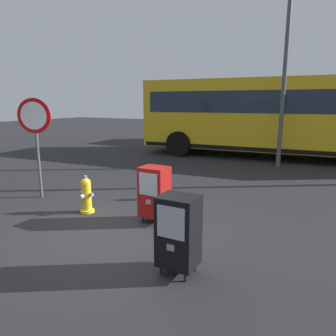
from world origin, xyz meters
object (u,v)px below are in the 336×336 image
at_px(bus_near, 280,114).
at_px(street_light_near_left, 288,28).
at_px(bus_far, 320,111).
at_px(fire_hydrant, 86,195).
at_px(newspaper_box_secondary, 178,231).
at_px(traffic_cone, 156,188).
at_px(newspaper_box_primary, 154,192).
at_px(stop_sign, 35,127).

xyz_separation_m(bus_near, street_light_near_left, (0.35, -1.83, 2.67)).
relative_size(bus_far, street_light_near_left, 1.39).
relative_size(fire_hydrant, newspaper_box_secondary, 0.73).
bearing_deg(newspaper_box_secondary, bus_near, 92.53).
bearing_deg(traffic_cone, street_light_near_left, 70.96).
bearing_deg(street_light_near_left, traffic_cone, -109.04).
distance_m(newspaper_box_primary, stop_sign, 3.22).
relative_size(newspaper_box_secondary, stop_sign, 0.46).
bearing_deg(fire_hydrant, street_light_near_left, 68.56).
bearing_deg(traffic_cone, stop_sign, -154.41).
distance_m(newspaper_box_primary, newspaper_box_secondary, 1.77).
distance_m(traffic_cone, bus_far, 11.57).
distance_m(stop_sign, bus_near, 8.89).
bearing_deg(newspaper_box_primary, fire_hydrant, -171.33).
distance_m(fire_hydrant, traffic_cone, 1.58).
height_order(stop_sign, street_light_near_left, street_light_near_left).
distance_m(traffic_cone, bus_near, 7.18).
xyz_separation_m(stop_sign, traffic_cone, (2.39, 1.15, -1.34)).
relative_size(bus_near, street_light_near_left, 1.40).
height_order(fire_hydrant, newspaper_box_primary, newspaper_box_primary).
distance_m(stop_sign, traffic_cone, 2.97).
height_order(newspaper_box_secondary, bus_far, bus_far).
relative_size(stop_sign, traffic_cone, 4.21).
bearing_deg(street_light_near_left, bus_near, 100.71).
relative_size(fire_hydrant, traffic_cone, 1.41).
height_order(bus_near, street_light_near_left, street_light_near_left).
bearing_deg(fire_hydrant, stop_sign, 172.01).
xyz_separation_m(newspaper_box_secondary, stop_sign, (-4.21, 1.35, 1.03)).
bearing_deg(newspaper_box_secondary, stop_sign, 162.27).
distance_m(traffic_cone, street_light_near_left, 6.76).
relative_size(traffic_cone, street_light_near_left, 0.07).
bearing_deg(stop_sign, bus_near, 64.73).
distance_m(newspaper_box_secondary, street_light_near_left, 8.46).
height_order(fire_hydrant, bus_near, bus_near).
height_order(newspaper_box_secondary, stop_sign, stop_sign).
xyz_separation_m(newspaper_box_secondary, bus_near, (-0.41, 9.39, 1.14)).
bearing_deg(street_light_near_left, fire_hydrant, -111.44).
bearing_deg(stop_sign, bus_far, 68.25).
relative_size(bus_near, bus_far, 1.01).
distance_m(bus_near, bus_far, 4.45).
relative_size(stop_sign, street_light_near_left, 0.29).
height_order(fire_hydrant, newspaper_box_secondary, newspaper_box_secondary).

